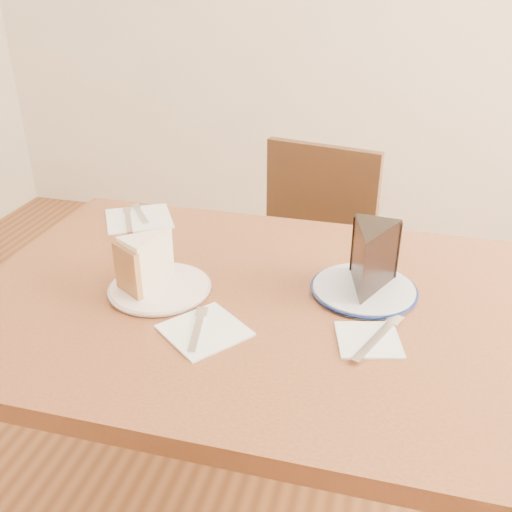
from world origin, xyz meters
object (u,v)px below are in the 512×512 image
object	(u,v)px
table	(265,338)
plate_navy	(364,289)
plate_cream	(160,288)
chocolate_cake	(369,263)
chair_far	(302,276)
carrot_cake	(152,262)

from	to	relation	value
table	plate_navy	bearing A→B (deg)	21.32
plate_cream	chocolate_cake	xyz separation A→B (m)	(0.41, 0.09, 0.07)
chair_far	plate_cream	world-z (taller)	chair_far
plate_cream	table	bearing A→B (deg)	7.03
table	chair_far	world-z (taller)	chair_far
table	plate_cream	size ratio (longest dim) A/B	6.01
table	carrot_cake	xyz separation A→B (m)	(-0.23, -0.02, 0.16)
plate_navy	chocolate_cake	distance (m)	0.07
table	carrot_cake	distance (m)	0.28
carrot_cake	chocolate_cake	world-z (taller)	chocolate_cake
plate_navy	plate_cream	bearing A→B (deg)	-166.08
table	chair_far	distance (m)	0.60
table	plate_navy	size ratio (longest dim) A/B	5.82
chair_far	chocolate_cake	world-z (taller)	chocolate_cake
plate_navy	chair_far	bearing A→B (deg)	112.85
chair_far	plate_navy	bearing A→B (deg)	124.87
table	carrot_cake	size ratio (longest dim) A/B	11.24
chair_far	carrot_cake	world-z (taller)	chair_far
carrot_cake	chocolate_cake	xyz separation A→B (m)	(0.43, 0.09, 0.01)
chair_far	table	bearing A→B (deg)	104.36
chair_far	plate_navy	xyz separation A→B (m)	(0.21, -0.50, 0.28)
plate_cream	chocolate_cake	world-z (taller)	chocolate_cake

